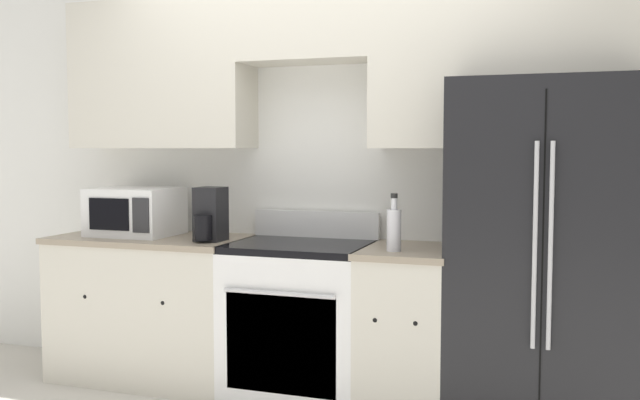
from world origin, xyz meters
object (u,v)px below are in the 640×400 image
(microwave, at_px, (136,211))
(bottle, at_px, (394,228))
(refrigerator, at_px, (545,253))
(oven_range, at_px, (300,319))

(microwave, xyz_separation_m, bottle, (1.68, -0.16, -0.03))
(refrigerator, bearing_deg, microwave, -178.74)
(oven_range, bearing_deg, bottle, -13.12)
(oven_range, relative_size, refrigerator, 0.59)
(refrigerator, height_order, bottle, refrigerator)
(bottle, bearing_deg, oven_range, 166.88)
(bottle, bearing_deg, microwave, 174.58)
(oven_range, distance_m, refrigerator, 1.41)
(oven_range, xyz_separation_m, refrigerator, (1.33, 0.08, 0.44))
(microwave, relative_size, bottle, 1.64)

